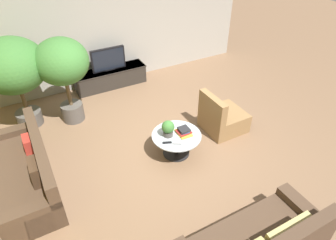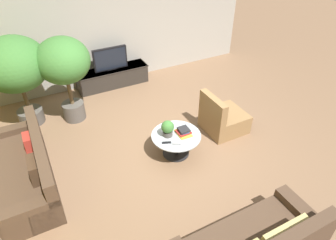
% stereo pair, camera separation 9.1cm
% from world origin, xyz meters
% --- Properties ---
extents(ground_plane, '(24.00, 24.00, 0.00)m').
position_xyz_m(ground_plane, '(0.00, 0.00, 0.00)').
color(ground_plane, brown).
extents(back_wall_stone, '(7.40, 0.12, 3.00)m').
position_xyz_m(back_wall_stone, '(0.00, 3.26, 1.50)').
color(back_wall_stone, '#A39E93').
rests_on(back_wall_stone, ground).
extents(media_console, '(1.82, 0.50, 0.46)m').
position_xyz_m(media_console, '(-0.22, 2.94, 0.24)').
color(media_console, '#2D2823').
rests_on(media_console, ground).
extents(television, '(0.85, 0.13, 0.56)m').
position_xyz_m(television, '(-0.22, 2.94, 0.74)').
color(television, black).
rests_on(television, media_console).
extents(coffee_table, '(0.90, 0.90, 0.44)m').
position_xyz_m(coffee_table, '(-0.03, -0.10, 0.31)').
color(coffee_table, black).
rests_on(coffee_table, ground).
extents(couch_by_wall, '(0.84, 2.18, 0.84)m').
position_xyz_m(couch_by_wall, '(-2.56, 0.38, 0.28)').
color(couch_by_wall, '#4C3828').
rests_on(couch_by_wall, ground).
extents(armchair_wicker, '(0.80, 0.76, 0.86)m').
position_xyz_m(armchair_wicker, '(1.16, 0.10, 0.27)').
color(armchair_wicker, olive).
rests_on(armchair_wicker, ground).
extents(potted_palm_tall, '(1.28, 1.28, 1.90)m').
position_xyz_m(potted_palm_tall, '(-2.29, 2.21, 1.31)').
color(potted_palm_tall, '#514C47').
rests_on(potted_palm_tall, ground).
extents(potted_palm_corner, '(1.06, 1.06, 1.83)m').
position_xyz_m(potted_palm_corner, '(-1.44, 1.93, 1.28)').
color(potted_palm_corner, '#514C47').
rests_on(potted_palm_corner, ground).
extents(potted_plant_tabletop, '(0.23, 0.23, 0.31)m').
position_xyz_m(potted_plant_tabletop, '(-0.17, -0.04, 0.61)').
color(potted_plant_tabletop, '#514C47').
rests_on(potted_plant_tabletop, coffee_table).
extents(book_stack, '(0.25, 0.31, 0.10)m').
position_xyz_m(book_stack, '(0.11, -0.12, 0.49)').
color(book_stack, gold).
rests_on(book_stack, coffee_table).
extents(remote_black, '(0.16, 0.10, 0.02)m').
position_xyz_m(remote_black, '(-0.29, -0.22, 0.45)').
color(remote_black, black).
rests_on(remote_black, coffee_table).
extents(remote_silver, '(0.15, 0.12, 0.02)m').
position_xyz_m(remote_silver, '(-0.15, -0.32, 0.45)').
color(remote_silver, gray).
rests_on(remote_silver, coffee_table).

